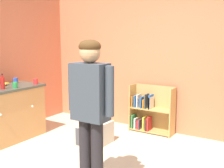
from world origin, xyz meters
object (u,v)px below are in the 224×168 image
object	(u,v)px
blue_cup	(16,81)
banana_bunch	(6,84)
pet_carrier	(94,133)
red_cup	(36,82)
standing_person	(90,103)
bookshelf	(150,112)
green_cup	(15,85)
ketchup_bottle	(3,83)

from	to	relation	value
blue_cup	banana_bunch	bearing A→B (deg)	-80.07
pet_carrier	red_cup	bearing A→B (deg)	-172.56
standing_person	banana_bunch	world-z (taller)	standing_person
bookshelf	green_cup	size ratio (longest dim) A/B	8.95
standing_person	banana_bunch	size ratio (longest dim) A/B	10.73
pet_carrier	banana_bunch	xyz separation A→B (m)	(-1.49, -0.49, 0.75)
pet_carrier	banana_bunch	size ratio (longest dim) A/B	3.49
banana_bunch	standing_person	bearing A→B (deg)	-18.05
blue_cup	green_cup	bearing A→B (deg)	-40.42
bookshelf	banana_bunch	distance (m)	2.57
banana_bunch	green_cup	size ratio (longest dim) A/B	1.67
blue_cup	red_cup	size ratio (longest dim) A/B	1.00
red_cup	green_cup	bearing A→B (deg)	-93.57
standing_person	blue_cup	world-z (taller)	standing_person
bookshelf	blue_cup	xyz separation A→B (m)	(-2.02, -1.30, 0.58)
standing_person	blue_cup	size ratio (longest dim) A/B	17.88
bookshelf	banana_bunch	size ratio (longest dim) A/B	5.37
ketchup_bottle	blue_cup	xyz separation A→B (m)	(-0.30, 0.50, -0.05)
ketchup_bottle	red_cup	distance (m)	0.61
bookshelf	green_cup	distance (m)	2.38
bookshelf	blue_cup	bearing A→B (deg)	-147.33
green_cup	pet_carrier	bearing A→B (deg)	25.99
red_cup	banana_bunch	bearing A→B (deg)	-136.62
ketchup_bottle	green_cup	xyz separation A→B (m)	(0.07, 0.18, -0.05)
banana_bunch	ketchup_bottle	world-z (taller)	ketchup_bottle
pet_carrier	ketchup_bottle	size ratio (longest dim) A/B	2.24
pet_carrier	banana_bunch	distance (m)	1.74
pet_carrier	green_cup	xyz separation A→B (m)	(-1.16, -0.56, 0.77)
red_cup	ketchup_bottle	bearing A→B (deg)	-99.49
bookshelf	pet_carrier	bearing A→B (deg)	-114.87
ketchup_bottle	blue_cup	world-z (taller)	ketchup_bottle
standing_person	green_cup	bearing A→B (deg)	161.14
banana_bunch	green_cup	distance (m)	0.34
ketchup_bottle	pet_carrier	bearing A→B (deg)	31.16
pet_carrier	red_cup	xyz separation A→B (m)	(-1.13, -0.15, 0.77)
blue_cup	bookshelf	bearing A→B (deg)	32.67
bookshelf	blue_cup	world-z (taller)	blue_cup
bookshelf	blue_cup	size ratio (longest dim) A/B	8.95
pet_carrier	standing_person	bearing A→B (deg)	-55.51
standing_person	ketchup_bottle	world-z (taller)	standing_person
ketchup_bottle	green_cup	size ratio (longest dim) A/B	2.59
standing_person	blue_cup	distance (m)	2.60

